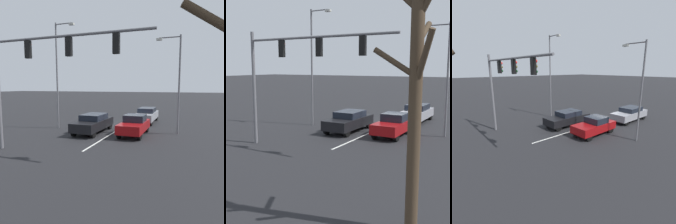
{
  "view_description": "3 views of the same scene",
  "coord_description": "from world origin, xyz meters",
  "views": [
    {
      "loc": [
        -5.73,
        20.24,
        3.76
      ],
      "look_at": [
        0.04,
        4.04,
        1.72
      ],
      "focal_mm": 35.0,
      "sensor_mm": 36.0,
      "label": 1
    },
    {
      "loc": [
        -9.13,
        24.17,
        4.76
      ],
      "look_at": [
        0.96,
        6.92,
        1.83
      ],
      "focal_mm": 50.0,
      "sensor_mm": 36.0,
      "label": 2
    },
    {
      "loc": [
        -11.16,
        15.47,
        5.61
      ],
      "look_at": [
        0.72,
        5.41,
        1.76
      ],
      "focal_mm": 28.0,
      "sensor_mm": 36.0,
      "label": 3
    }
  ],
  "objects": [
    {
      "name": "street_lamp_left_shoulder",
      "position": [
        -4.72,
        2.59,
        4.41
      ],
      "size": [
        1.89,
        0.24,
        7.62
      ],
      "color": "slate",
      "rests_on": "ground_plane"
    },
    {
      "name": "car_black_midlane_front",
      "position": [
        1.61,
        4.19,
        0.8
      ],
      "size": [
        1.85,
        4.73,
        1.5
      ],
      "color": "black",
      "rests_on": "ground_plane"
    },
    {
      "name": "street_lamp_right_shoulder",
      "position": [
        5.19,
        3.54,
        5.2
      ],
      "size": [
        1.84,
        0.24,
        9.17
      ],
      "color": "slate",
      "rests_on": "ground_plane"
    },
    {
      "name": "ground_plane",
      "position": [
        0.0,
        0.0,
        0.0
      ],
      "size": [
        240.0,
        240.0,
        0.0
      ],
      "primitive_type": "plane",
      "color": "black"
    },
    {
      "name": "car_gray_leftlane_second",
      "position": [
        -1.59,
        -2.15,
        0.81
      ],
      "size": [
        1.78,
        4.78,
        1.53
      ],
      "color": "gray",
      "rests_on": "ground_plane"
    },
    {
      "name": "lane_stripe_left_divider",
      "position": [
        0.0,
        1.64,
        0.01
      ],
      "size": [
        0.12,
        15.29,
        0.01
      ],
      "primitive_type": "cube",
      "color": "silver",
      "rests_on": "ground_plane"
    },
    {
      "name": "traffic_signal_gantry",
      "position": [
        1.99,
        10.27,
        5.0
      ],
      "size": [
        9.31,
        0.37,
        6.81
      ],
      "color": "slate",
      "rests_on": "ground_plane"
    },
    {
      "name": "car_maroon_leftlane_front",
      "position": [
        -1.78,
        4.04,
        0.79
      ],
      "size": [
        1.76,
        4.07,
        1.56
      ],
      "color": "maroon",
      "rests_on": "ground_plane"
    }
  ]
}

